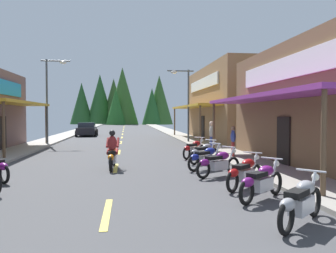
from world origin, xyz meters
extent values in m
cube|color=#424244|center=(0.00, 32.43, -0.05)|extent=(9.67, 94.86, 0.10)
cube|color=#9E9991|center=(-5.91, 32.43, 0.06)|extent=(2.15, 94.86, 0.12)
cube|color=gray|center=(5.91, 32.43, 0.06)|extent=(2.15, 94.86, 0.12)
cube|color=#E0C64C|center=(0.00, 7.58, 0.01)|extent=(0.16, 2.40, 0.01)
cube|color=#E0C64C|center=(0.00, 13.96, 0.01)|extent=(0.16, 2.40, 0.01)
cube|color=#E0C64C|center=(0.00, 19.97, 0.01)|extent=(0.16, 2.40, 0.01)
cube|color=#E0C64C|center=(0.00, 26.92, 0.01)|extent=(0.16, 2.40, 0.01)
cube|color=#E0C64C|center=(0.00, 32.93, 0.01)|extent=(0.16, 2.40, 0.01)
cube|color=#E0C64C|center=(0.00, 38.70, 0.01)|extent=(0.16, 2.40, 0.01)
cube|color=#E0C64C|center=(0.00, 45.57, 0.01)|extent=(0.16, 2.40, 0.01)
cube|color=#E0C64C|center=(0.00, 51.60, 0.01)|extent=(0.16, 2.40, 0.01)
cube|color=#E0C64C|center=(0.00, 56.94, 0.01)|extent=(0.16, 2.40, 0.01)
cube|color=#E0C64C|center=(0.00, 62.44, 0.01)|extent=(0.16, 2.40, 0.01)
cube|color=#E0C64C|center=(0.00, 68.06, 0.01)|extent=(0.16, 2.40, 0.01)
cube|color=gold|center=(-6.08, 21.39, 2.90)|extent=(1.80, 9.05, 0.16)
cylinder|color=brown|center=(-5.38, 17.06, 1.41)|extent=(0.14, 0.14, 2.82)
cylinder|color=brown|center=(-5.38, 25.71, 1.41)|extent=(0.14, 0.14, 2.82)
cube|color=#197FCC|center=(-6.92, 21.39, 3.86)|extent=(0.10, 7.04, 0.90)
cube|color=black|center=(-6.94, 21.39, 1.05)|extent=(0.08, 1.10, 2.10)
cube|color=#8C338C|center=(6.08, 13.47, 2.90)|extent=(1.80, 11.21, 0.16)
cylinder|color=brown|center=(5.38, 8.07, 1.41)|extent=(0.14, 0.14, 2.82)
cylinder|color=brown|center=(5.38, 18.87, 1.41)|extent=(0.14, 0.14, 2.82)
cube|color=white|center=(6.92, 13.47, 4.09)|extent=(0.10, 8.72, 0.90)
cube|color=black|center=(6.94, 13.47, 1.05)|extent=(0.08, 1.10, 2.10)
cube|color=olive|center=(10.15, 28.50, 3.11)|extent=(6.33, 13.96, 6.22)
cube|color=gold|center=(6.08, 28.50, 2.90)|extent=(1.80, 12.56, 0.16)
cylinder|color=brown|center=(5.38, 22.42, 1.41)|extent=(0.14, 0.14, 2.82)
cylinder|color=brown|center=(5.38, 34.59, 1.41)|extent=(0.14, 0.14, 2.82)
cube|color=white|center=(6.92, 28.50, 4.85)|extent=(0.10, 9.77, 0.90)
cube|color=black|center=(6.94, 28.50, 1.05)|extent=(0.08, 1.10, 2.10)
cylinder|color=#474C51|center=(-5.24, 25.34, 3.08)|extent=(0.14, 0.14, 6.17)
cylinder|color=#474C51|center=(-4.61, 25.34, 6.07)|extent=(2.06, 0.10, 0.10)
ellipsoid|color=silver|center=(-4.08, 25.34, 5.97)|extent=(0.50, 0.30, 0.24)
cylinder|color=#474C51|center=(5.24, 26.00, 2.84)|extent=(0.14, 0.14, 5.68)
cylinder|color=#474C51|center=(4.61, 26.00, 5.58)|extent=(2.06, 0.10, 0.10)
ellipsoid|color=silver|center=(4.08, 26.00, 5.48)|extent=(0.50, 0.30, 0.24)
torus|color=black|center=(4.40, 6.79, 0.32)|extent=(0.55, 0.50, 0.64)
torus|color=black|center=(3.28, 5.80, 0.32)|extent=(0.55, 0.50, 0.64)
cube|color=silver|center=(3.84, 6.29, 0.40)|extent=(0.71, 0.67, 0.32)
ellipsoid|color=#99999E|center=(3.99, 6.42, 0.72)|extent=(0.63, 0.61, 0.28)
cube|color=black|center=(3.65, 6.13, 0.68)|extent=(0.64, 0.61, 0.12)
ellipsoid|color=#99999E|center=(3.31, 5.83, 0.55)|extent=(0.49, 0.47, 0.24)
cylinder|color=silver|center=(4.30, 6.70, 0.65)|extent=(0.32, 0.29, 0.71)
cylinder|color=silver|center=(4.21, 6.62, 1.02)|extent=(0.43, 0.48, 0.04)
sphere|color=white|center=(4.42, 6.81, 0.85)|extent=(0.16, 0.16, 0.16)
torus|color=black|center=(4.46, 8.78, 0.32)|extent=(0.56, 0.48, 0.64)
torus|color=black|center=(3.29, 7.84, 0.32)|extent=(0.56, 0.48, 0.64)
cube|color=silver|center=(3.87, 8.31, 0.40)|extent=(0.72, 0.66, 0.32)
ellipsoid|color=#721972|center=(4.03, 8.44, 0.72)|extent=(0.64, 0.60, 0.28)
cube|color=black|center=(3.68, 8.15, 0.68)|extent=(0.64, 0.59, 0.12)
ellipsoid|color=#721972|center=(3.33, 7.87, 0.55)|extent=(0.49, 0.46, 0.24)
cylinder|color=silver|center=(4.35, 8.70, 0.65)|extent=(0.33, 0.28, 0.71)
cylinder|color=silver|center=(4.26, 8.63, 1.02)|extent=(0.41, 0.49, 0.04)
sphere|color=white|center=(4.48, 8.80, 0.85)|extent=(0.16, 0.16, 0.16)
torus|color=black|center=(4.46, 10.17, 0.32)|extent=(0.54, 0.51, 0.64)
torus|color=black|center=(3.36, 9.15, 0.32)|extent=(0.54, 0.51, 0.64)
cube|color=silver|center=(3.91, 9.66, 0.40)|extent=(0.70, 0.68, 0.32)
ellipsoid|color=#A51414|center=(4.05, 9.80, 0.72)|extent=(0.63, 0.62, 0.28)
cube|color=black|center=(3.73, 9.49, 0.68)|extent=(0.63, 0.61, 0.12)
ellipsoid|color=#A51414|center=(3.40, 9.18, 0.55)|extent=(0.49, 0.48, 0.24)
cylinder|color=silver|center=(4.36, 10.08, 0.65)|extent=(0.31, 0.30, 0.71)
cylinder|color=silver|center=(4.27, 10.00, 1.02)|extent=(0.44, 0.46, 0.04)
sphere|color=white|center=(4.48, 10.19, 0.85)|extent=(0.16, 0.16, 0.16)
torus|color=black|center=(4.31, 12.03, 0.32)|extent=(0.60, 0.41, 0.64)
torus|color=black|center=(3.02, 11.27, 0.32)|extent=(0.60, 0.41, 0.64)
cube|color=silver|center=(3.67, 11.65, 0.40)|extent=(0.75, 0.60, 0.32)
ellipsoid|color=#721972|center=(3.84, 11.75, 0.72)|extent=(0.64, 0.56, 0.28)
cube|color=black|center=(3.45, 11.52, 0.68)|extent=(0.66, 0.55, 0.12)
ellipsoid|color=#721972|center=(3.06, 11.29, 0.55)|extent=(0.50, 0.43, 0.24)
cylinder|color=silver|center=(4.20, 11.96, 0.65)|extent=(0.35, 0.24, 0.71)
cylinder|color=silver|center=(4.10, 11.90, 1.02)|extent=(0.34, 0.54, 0.04)
sphere|color=white|center=(4.34, 12.05, 0.85)|extent=(0.16, 0.16, 0.16)
torus|color=black|center=(4.21, 13.60, 0.32)|extent=(0.58, 0.45, 0.64)
torus|color=black|center=(2.99, 12.73, 0.32)|extent=(0.58, 0.45, 0.64)
cube|color=silver|center=(3.60, 13.17, 0.40)|extent=(0.73, 0.63, 0.32)
ellipsoid|color=navy|center=(3.76, 13.28, 0.72)|extent=(0.64, 0.59, 0.28)
cube|color=black|center=(3.39, 13.02, 0.68)|extent=(0.65, 0.58, 0.12)
ellipsoid|color=navy|center=(3.03, 12.76, 0.55)|extent=(0.50, 0.45, 0.24)
cylinder|color=silver|center=(4.10, 13.53, 0.65)|extent=(0.34, 0.26, 0.71)
cylinder|color=silver|center=(4.01, 13.46, 1.02)|extent=(0.38, 0.51, 0.04)
sphere|color=white|center=(4.23, 13.62, 0.85)|extent=(0.16, 0.16, 0.16)
torus|color=black|center=(4.49, 15.46, 0.32)|extent=(0.55, 0.50, 0.64)
torus|color=black|center=(3.36, 14.47, 0.32)|extent=(0.55, 0.50, 0.64)
cube|color=silver|center=(3.92, 14.96, 0.40)|extent=(0.71, 0.67, 0.32)
ellipsoid|color=#99999E|center=(4.07, 15.10, 0.72)|extent=(0.63, 0.61, 0.28)
cube|color=black|center=(3.74, 14.80, 0.68)|extent=(0.64, 0.61, 0.12)
ellipsoid|color=#99999E|center=(3.40, 14.50, 0.55)|extent=(0.49, 0.47, 0.24)
cylinder|color=silver|center=(4.39, 15.37, 0.65)|extent=(0.32, 0.29, 0.71)
cylinder|color=silver|center=(4.30, 15.29, 1.02)|extent=(0.43, 0.48, 0.04)
sphere|color=white|center=(4.51, 15.48, 0.85)|extent=(0.16, 0.16, 0.16)
torus|color=black|center=(4.34, 17.32, 0.32)|extent=(0.50, 0.54, 0.64)
torus|color=black|center=(3.33, 16.21, 0.32)|extent=(0.50, 0.54, 0.64)
cube|color=silver|center=(3.84, 16.76, 0.40)|extent=(0.68, 0.71, 0.32)
ellipsoid|color=#A51414|center=(3.97, 16.91, 0.72)|extent=(0.61, 0.63, 0.28)
cube|color=black|center=(3.67, 16.58, 0.68)|extent=(0.61, 0.63, 0.12)
ellipsoid|color=#A51414|center=(3.37, 16.24, 0.55)|extent=(0.47, 0.49, 0.24)
cylinder|color=silver|center=(4.25, 17.22, 0.65)|extent=(0.29, 0.32, 0.71)
cylinder|color=silver|center=(4.17, 17.14, 1.02)|extent=(0.47, 0.43, 0.04)
sphere|color=white|center=(4.36, 17.34, 0.85)|extent=(0.16, 0.16, 0.16)
torus|color=black|center=(-3.39, 11.20, 0.32)|extent=(0.53, 0.52, 0.64)
ellipsoid|color=#721972|center=(-3.42, 11.24, 0.55)|extent=(0.48, 0.48, 0.24)
torus|color=black|center=(-0.09, 14.57, 0.32)|extent=(0.13, 0.64, 0.64)
torus|color=black|center=(-0.16, 13.07, 0.32)|extent=(0.13, 0.64, 0.64)
cube|color=silver|center=(-0.12, 13.82, 0.40)|extent=(0.31, 0.71, 0.32)
ellipsoid|color=#BF660C|center=(-0.11, 14.02, 0.72)|extent=(0.35, 0.57, 0.28)
cube|color=black|center=(-0.13, 13.57, 0.68)|extent=(0.31, 0.61, 0.12)
ellipsoid|color=#BF660C|center=(-0.15, 13.12, 0.55)|extent=(0.26, 0.45, 0.24)
cylinder|color=silver|center=(-0.09, 14.44, 0.65)|extent=(0.08, 0.37, 0.71)
cylinder|color=silver|center=(-0.10, 14.32, 1.02)|extent=(0.60, 0.07, 0.04)
sphere|color=white|center=(-0.09, 14.60, 0.85)|extent=(0.16, 0.16, 0.16)
ellipsoid|color=maroon|center=(-0.13, 13.67, 1.05)|extent=(0.40, 0.40, 0.64)
sphere|color=black|center=(-0.13, 13.72, 1.45)|extent=(0.24, 0.24, 0.24)
cylinder|color=maroon|center=(-0.28, 13.85, 0.70)|extent=(0.16, 0.43, 0.24)
cylinder|color=maroon|center=(-0.32, 13.98, 1.05)|extent=(0.12, 0.51, 0.40)
cylinder|color=maroon|center=(0.04, 13.83, 0.70)|extent=(0.16, 0.43, 0.24)
cylinder|color=maroon|center=(0.09, 13.96, 1.05)|extent=(0.12, 0.51, 0.40)
cylinder|color=#333F8C|center=(5.35, 19.17, 0.45)|extent=(0.14, 0.14, 0.91)
cylinder|color=#333F8C|center=(5.34, 19.35, 0.45)|extent=(0.14, 0.14, 0.91)
ellipsoid|color=#B2A599|center=(5.35, 19.26, 1.23)|extent=(0.28, 0.37, 0.64)
cylinder|color=#B2A599|center=(5.36, 19.02, 1.26)|extent=(0.09, 0.09, 0.61)
cylinder|color=#B2A599|center=(5.34, 19.50, 1.26)|extent=(0.09, 0.09, 0.61)
sphere|color=beige|center=(5.35, 19.26, 1.68)|extent=(0.25, 0.25, 0.25)
cylinder|color=maroon|center=(5.69, 16.26, 0.41)|extent=(0.14, 0.14, 0.81)
cylinder|color=maroon|center=(5.72, 16.43, 0.41)|extent=(0.14, 0.14, 0.81)
ellipsoid|color=#333F8C|center=(5.71, 16.35, 1.10)|extent=(0.32, 0.40, 0.58)
cylinder|color=#333F8C|center=(5.67, 16.11, 1.13)|extent=(0.09, 0.09, 0.55)
cylinder|color=#333F8C|center=(5.75, 16.58, 1.13)|extent=(0.09, 0.09, 0.55)
sphere|color=#8C664C|center=(5.71, 16.35, 1.51)|extent=(0.22, 0.22, 0.22)
cube|color=black|center=(-3.64, 36.02, 0.55)|extent=(1.92, 4.35, 0.70)
cube|color=#262D38|center=(-3.63, 35.87, 1.10)|extent=(1.66, 2.24, 0.60)
cylinder|color=black|center=(-4.60, 37.45, 0.33)|extent=(0.24, 0.67, 0.66)
cylinder|color=black|center=(-2.76, 37.50, 0.33)|extent=(0.24, 0.67, 0.66)
cylinder|color=black|center=(-4.51, 34.55, 0.33)|extent=(0.24, 0.67, 0.66)
cylinder|color=black|center=(-2.67, 34.60, 0.33)|extent=(0.24, 0.67, 0.66)
cone|color=#235D23|center=(-1.92, 77.51, 4.09)|extent=(4.58, 4.58, 8.18)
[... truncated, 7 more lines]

